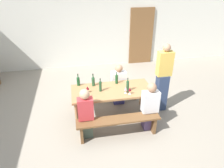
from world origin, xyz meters
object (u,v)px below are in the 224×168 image
bench_near (118,123)px  bench_far (107,90)px  wine_bottle_3 (100,86)px  wine_bottle_4 (117,79)px  wine_glass_2 (130,89)px  standing_host (163,79)px  tasting_table (112,93)px  wooden_door (141,37)px  wine_glass_0 (126,89)px  wine_bottle_0 (128,86)px  seated_guest_far_0 (119,86)px  wine_glass_1 (87,88)px  seated_guest_near_1 (150,107)px  wine_bottle_2 (78,81)px  wine_glass_3 (81,96)px  seated_guest_near_0 (86,114)px  wine_bottle_1 (93,81)px

bench_near → bench_far: bearing=90.0°
wine_bottle_3 → wine_bottle_4: wine_bottle_3 is taller
wine_bottle_4 → wine_glass_2: 0.60m
wine_glass_2 → standing_host: bearing=21.4°
tasting_table → bench_far: tasting_table is taller
wooden_door → wine_glass_0: 3.82m
wine_bottle_0 → seated_guest_far_0: size_ratio=0.29×
wine_glass_1 → tasting_table: bearing=1.7°
wooden_door → seated_guest_near_1: bearing=-104.8°
wooden_door → wine_bottle_2: 3.87m
seated_guest_near_1 → wine_glass_3: bearing=80.0°
wine_bottle_3 → wine_glass_0: size_ratio=1.91×
wine_bottle_2 → seated_guest_near_0: (0.09, -0.94, -0.31)m
standing_host → wine_bottle_2: bearing=-7.5°
seated_guest_far_0 → wooden_door: bearing=151.6°
wine_bottle_1 → wine_glass_2: bearing=-36.5°
wine_bottle_1 → wine_bottle_0: bearing=-28.5°
seated_guest_far_0 → wine_bottle_2: bearing=-78.5°
wine_bottle_0 → seated_guest_near_0: bearing=-155.6°
bench_far → seated_guest_far_0: (0.29, -0.15, 0.18)m
wine_bottle_2 → wine_glass_2: wine_bottle_2 is taller
wine_bottle_1 → wine_glass_0: 0.84m
wine_bottle_1 → standing_host: 1.70m
standing_host → tasting_table: bearing=4.2°
bench_near → wine_glass_3: 0.97m
bench_near → seated_guest_near_0: seated_guest_near_0 is taller
standing_host → seated_guest_near_0: bearing=18.9°
wooden_door → wine_bottle_3: (-2.03, -3.31, -0.18)m
wine_bottle_4 → seated_guest_near_0: seated_guest_near_0 is taller
wine_bottle_4 → seated_guest_near_1: 1.09m
wine_glass_0 → seated_guest_near_0: (-0.94, -0.36, -0.31)m
wine_glass_1 → seated_guest_near_0: size_ratio=0.14×
wine_glass_2 → seated_guest_near_0: 1.11m
wine_glass_3 → wine_glass_1: bearing=62.7°
wine_bottle_4 → seated_guest_near_1: (0.56, -0.87, -0.31)m
bench_near → wine_bottle_0: (0.34, 0.61, 0.53)m
wine_bottle_0 → wine_bottle_3: size_ratio=1.03×
wine_bottle_4 → wine_glass_0: size_ratio=1.80×
wine_bottle_0 → standing_host: 0.97m
bench_far → seated_guest_far_0: 0.37m
wooden_door → seated_guest_near_1: size_ratio=1.83×
wine_bottle_4 → seated_guest_far_0: (0.12, 0.28, -0.34)m
wine_glass_0 → bench_far: bearing=106.1°
wine_bottle_4 → seated_guest_far_0: bearing=67.3°
wine_bottle_1 → wine_glass_2: (0.75, -0.56, 0.01)m
wine_bottle_1 → wine_bottle_2: size_ratio=1.01×
wine_bottle_2 → tasting_table: bearing=-25.8°
tasting_table → wine_bottle_0: (0.34, -0.12, 0.21)m
wine_bottle_2 → wine_glass_2: bearing=-30.0°
wine_bottle_1 → wine_glass_2: 0.94m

